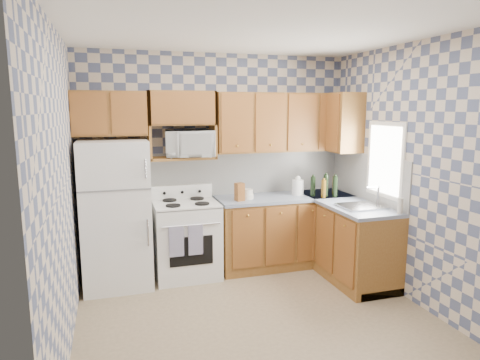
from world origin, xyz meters
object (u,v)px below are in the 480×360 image
object	(u,v)px
refrigerator	(116,214)
electric_kettle	(298,187)
stove_body	(186,240)
microwave	(190,143)

from	to	relation	value
refrigerator	electric_kettle	bearing A→B (deg)	1.31
stove_body	electric_kettle	world-z (taller)	electric_kettle
refrigerator	stove_body	bearing A→B (deg)	1.78
microwave	electric_kettle	bearing A→B (deg)	1.21
refrigerator	microwave	world-z (taller)	microwave
electric_kettle	stove_body	bearing A→B (deg)	-178.94
stove_body	microwave	bearing A→B (deg)	57.71
refrigerator	microwave	xyz separation A→B (m)	(0.90, 0.17, 0.77)
stove_body	refrigerator	bearing A→B (deg)	-178.22
electric_kettle	refrigerator	bearing A→B (deg)	-178.69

